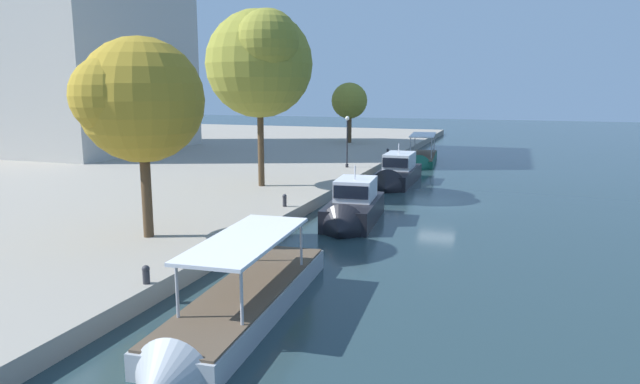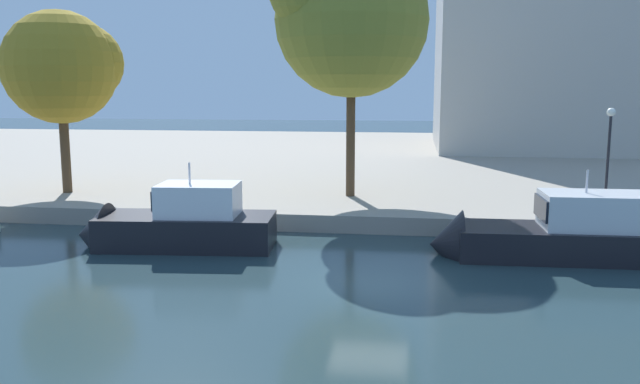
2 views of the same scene
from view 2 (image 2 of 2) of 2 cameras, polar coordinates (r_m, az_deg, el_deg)
ground_plane at (r=20.78m, az=4.41°, el=-8.14°), size 220.00×220.00×0.00m
dock_promenade at (r=54.79m, az=6.93°, el=2.96°), size 120.00×55.00×0.77m
motor_yacht_1 at (r=25.98m, az=-12.84°, el=-3.17°), size 7.95×3.30×4.18m
motor_yacht_2 at (r=25.29m, az=20.48°, el=-3.93°), size 9.69×2.96×4.20m
mooring_bollard_1 at (r=29.82m, az=-10.20°, el=-0.65°), size 0.26×0.26×0.77m
lamp_post at (r=30.51m, az=24.12°, el=3.18°), size 0.37×0.37×4.59m
tree_0 at (r=36.36m, az=-21.79°, el=10.30°), size 6.08×5.78×9.38m
tree_2 at (r=32.46m, az=2.80°, el=15.24°), size 7.60×7.54×12.48m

